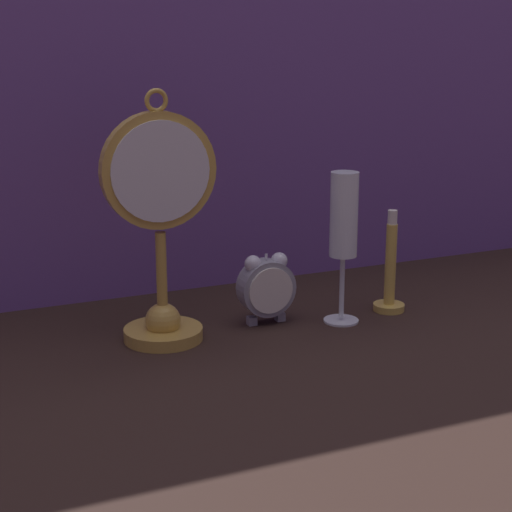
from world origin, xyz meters
name	(u,v)px	position (x,y,z in m)	size (l,w,h in m)	color
ground_plane	(282,359)	(0.00, 0.00, 0.00)	(4.00, 4.00, 0.00)	black
fabric_backdrop_drape	(189,57)	(0.00, 0.33, 0.35)	(1.71, 0.01, 0.71)	#6B478E
pocket_watch_on_stand	(160,232)	(-0.11, 0.12, 0.14)	(0.15, 0.10, 0.32)	gold
alarm_clock_twin_bell	(266,285)	(0.04, 0.13, 0.05)	(0.08, 0.03, 0.10)	gray
champagne_flute	(344,226)	(0.13, 0.09, 0.14)	(0.05, 0.05, 0.21)	silver
brass_candlestick	(390,278)	(0.22, 0.11, 0.05)	(0.05, 0.05, 0.15)	gold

